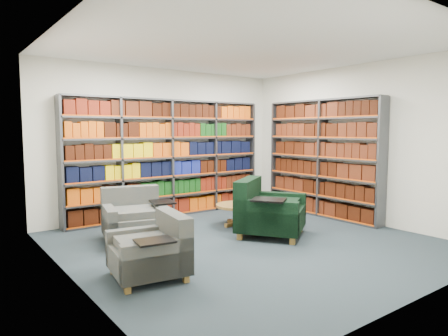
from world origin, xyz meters
TOP-DOWN VIEW (x-y plane):
  - room_shell at (0.00, 0.00)m, footprint 5.02×5.02m
  - bookshelf_back at (0.00, 2.34)m, footprint 4.00×0.28m
  - bookshelf_right at (2.34, 0.60)m, footprint 0.28×2.50m
  - chair_teal_left at (-1.30, 1.11)m, footprint 1.11×1.03m
  - chair_green_right at (0.48, 0.17)m, footprint 1.34×1.34m
  - chair_teal_front at (-1.73, -0.43)m, footprint 0.88×0.97m
  - coffee_table at (0.55, 0.92)m, footprint 0.78×0.78m

SIDE VIEW (x-z plane):
  - chair_teal_front at x=-1.73m, z-range -0.07..0.64m
  - coffee_table at x=0.55m, z-range 0.02..0.57m
  - chair_teal_left at x=-1.30m, z-range -0.08..0.71m
  - chair_green_right at x=0.48m, z-range -0.08..0.79m
  - bookshelf_back at x=0.00m, z-range 0.00..2.20m
  - bookshelf_right at x=2.34m, z-range 0.00..2.20m
  - room_shell at x=0.00m, z-range -0.01..2.81m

